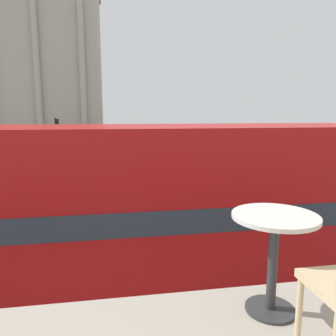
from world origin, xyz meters
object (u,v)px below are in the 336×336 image
at_px(pedestrian_yellow, 159,146).
at_px(car_black, 73,161).
at_px(traffic_light_far, 57,135).
at_px(double_decker_bus, 126,217).
at_px(cafe_dining_table, 274,241).
at_px(traffic_light_mid, 222,143).
at_px(plaza_building_left, 25,64).
at_px(car_navy, 97,165).
at_px(traffic_light_near, 52,175).
at_px(pedestrian_blue, 147,159).

bearing_deg(pedestrian_yellow, car_black, 175.58).
bearing_deg(traffic_light_far, double_decker_bus, -77.54).
distance_m(cafe_dining_table, car_black, 25.84).
bearing_deg(car_black, cafe_dining_table, 141.78).
bearing_deg(car_black, traffic_light_mid, -165.51).
distance_m(cafe_dining_table, traffic_light_mid, 20.74).
bearing_deg(traffic_light_mid, plaza_building_left, 120.25).
relative_size(plaza_building_left, car_navy, 5.85).
xyz_separation_m(double_decker_bus, plaza_building_left, (-13.90, 51.40, 9.90)).
bearing_deg(traffic_light_near, double_decker_bus, -67.64).
distance_m(plaza_building_left, traffic_light_near, 47.66).
height_order(plaza_building_left, car_navy, plaza_building_left).
relative_size(traffic_light_mid, car_navy, 0.91).
bearing_deg(car_black, traffic_light_near, 135.68).
relative_size(double_decker_bus, car_navy, 2.55).
height_order(traffic_light_near, pedestrian_yellow, traffic_light_near).
bearing_deg(traffic_light_far, traffic_light_mid, -29.31).
height_order(double_decker_bus, car_black, double_decker_bus).
bearing_deg(cafe_dining_table, traffic_light_far, 102.17).
relative_size(plaza_building_left, traffic_light_mid, 6.46).
bearing_deg(double_decker_bus, pedestrian_yellow, 87.34).
distance_m(traffic_light_near, pedestrian_yellow, 24.62).
bearing_deg(traffic_light_mid, pedestrian_yellow, 99.59).
relative_size(cafe_dining_table, pedestrian_blue, 0.42).
xyz_separation_m(traffic_light_near, traffic_light_far, (-2.28, 15.68, 0.51)).
height_order(double_decker_bus, cafe_dining_table, double_decker_bus).
bearing_deg(traffic_light_far, pedestrian_blue, -23.17).
bearing_deg(pedestrian_yellow, car_navy, -169.36).
distance_m(car_black, pedestrian_blue, 6.21).
xyz_separation_m(plaza_building_left, car_navy, (12.46, -33.60, -11.59)).
relative_size(plaza_building_left, car_black, 5.85).
distance_m(traffic_light_far, car_navy, 5.69).
bearing_deg(car_navy, cafe_dining_table, -163.05).
bearing_deg(traffic_light_mid, car_navy, 162.83).
height_order(cafe_dining_table, pedestrian_yellow, cafe_dining_table).
height_order(traffic_light_near, traffic_light_mid, traffic_light_mid).
height_order(traffic_light_mid, car_navy, traffic_light_mid).
bearing_deg(pedestrian_blue, car_black, 161.41).
bearing_deg(plaza_building_left, car_black, -71.29).
distance_m(cafe_dining_table, pedestrian_yellow, 34.60).
height_order(cafe_dining_table, plaza_building_left, plaza_building_left).
height_order(traffic_light_near, traffic_light_far, traffic_light_far).
bearing_deg(traffic_light_far, car_black, -41.98).
distance_m(plaza_building_left, traffic_light_mid, 43.14).
bearing_deg(traffic_light_near, traffic_light_far, 98.27).
xyz_separation_m(car_navy, pedestrian_yellow, (6.24, 11.89, 0.21)).
height_order(cafe_dining_table, car_black, cafe_dining_table).
height_order(traffic_light_mid, traffic_light_far, traffic_light_far).
xyz_separation_m(double_decker_bus, pedestrian_yellow, (4.80, 29.69, -1.48)).
bearing_deg(cafe_dining_table, double_decker_bus, 100.79).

